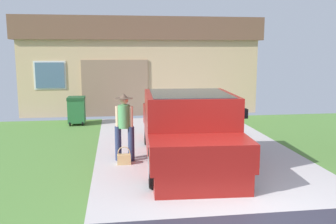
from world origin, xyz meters
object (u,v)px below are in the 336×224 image
house_with_garage (137,63)px  wheeled_trash_bin (77,109)px  handbag (124,159)px  person_with_hat (124,124)px  pickup_truck (188,131)px

house_with_garage → wheeled_trash_bin: size_ratio=10.09×
handbag → wheeled_trash_bin: bearing=107.2°
person_with_hat → wheeled_trash_bin: (-1.60, 4.74, -0.35)m
handbag → house_with_garage: house_with_garage is taller
handbag → pickup_truck: bearing=-2.3°
handbag → house_with_garage: (0.92, 10.02, 1.89)m
person_with_hat → handbag: person_with_hat is taller
pickup_truck → handbag: (-1.52, 0.06, -0.63)m
handbag → person_with_hat: bearing=84.2°
person_with_hat → wheeled_trash_bin: 5.02m
house_with_garage → wheeled_trash_bin: 5.76m
person_with_hat → house_with_garage: house_with_garage is taller
house_with_garage → wheeled_trash_bin: bearing=-116.5°
pickup_truck → house_with_garage: bearing=-83.5°
house_with_garage → pickup_truck: bearing=-86.6°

